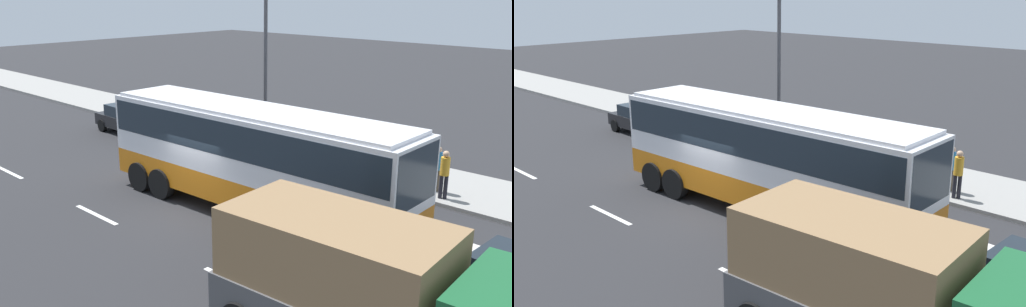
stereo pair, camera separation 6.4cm
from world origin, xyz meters
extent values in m
plane|color=#28282B|center=(0.00, 0.00, 0.00)|extent=(120.00, 120.00, 0.00)
cube|color=gray|center=(0.00, 8.22, 0.07)|extent=(80.00, 4.00, 0.15)
cube|color=white|center=(-8.79, -2.33, 0.00)|extent=(2.40, 0.16, 0.01)
cube|color=white|center=(-2.14, -2.33, 0.00)|extent=(2.40, 0.16, 0.01)
cube|color=white|center=(4.53, -2.33, 0.00)|extent=(2.40, 0.16, 0.01)
cube|color=orange|center=(1.52, 1.41, 1.01)|extent=(11.64, 2.77, 0.91)
cube|color=silver|center=(1.52, 1.41, 2.46)|extent=(11.64, 2.77, 2.00)
cube|color=#1E2833|center=(1.52, 1.41, 2.76)|extent=(11.41, 2.79, 1.10)
cube|color=#1E2833|center=(7.26, 1.58, 2.56)|extent=(0.19, 2.23, 1.60)
cube|color=silver|center=(1.52, 1.41, 3.52)|extent=(11.17, 2.61, 0.12)
cylinder|color=black|center=(5.67, 2.69, 0.55)|extent=(1.11, 0.33, 1.10)
cylinder|color=black|center=(5.74, 0.37, 0.55)|extent=(1.11, 0.33, 1.10)
cylinder|color=black|center=(-1.90, 2.46, 0.55)|extent=(1.11, 0.33, 1.10)
cylinder|color=black|center=(-1.83, 0.14, 0.55)|extent=(1.11, 0.33, 1.10)
cylinder|color=black|center=(-3.10, 2.43, 0.55)|extent=(1.11, 0.33, 1.10)
cylinder|color=black|center=(-3.03, 0.11, 0.55)|extent=(1.11, 0.33, 1.10)
cube|color=#4C4C4F|center=(7.84, -2.75, 0.93)|extent=(4.98, 2.81, 0.90)
cube|color=olive|center=(7.84, -2.75, 2.14)|extent=(4.79, 2.70, 1.51)
cylinder|color=black|center=(6.25, -1.66, 0.48)|extent=(0.98, 0.34, 0.96)
cube|color=black|center=(-10.33, 4.93, 0.62)|extent=(4.69, 2.04, 0.60)
cube|color=#1E2833|center=(-10.51, 4.94, 1.20)|extent=(2.60, 1.82, 0.55)
cylinder|color=black|center=(-8.63, 5.77, 0.32)|extent=(0.65, 0.22, 0.64)
cylinder|color=black|center=(-8.70, 3.98, 0.32)|extent=(0.65, 0.22, 0.64)
cylinder|color=black|center=(-11.95, 5.89, 0.32)|extent=(0.65, 0.22, 0.64)
cylinder|color=black|center=(-12.02, 4.10, 0.32)|extent=(0.65, 0.22, 0.64)
cylinder|color=black|center=(9.21, 2.19, 0.32)|extent=(0.65, 0.23, 0.64)
cylinder|color=black|center=(9.13, 0.45, 0.32)|extent=(0.65, 0.23, 0.64)
cylinder|color=black|center=(5.61, 6.67, 0.58)|extent=(0.14, 0.14, 0.86)
cylinder|color=black|center=(5.75, 6.75, 0.58)|extent=(0.14, 0.14, 0.86)
cylinder|color=gold|center=(5.68, 6.71, 1.33)|extent=(0.32, 0.32, 0.64)
sphere|color=tan|center=(5.68, 6.71, 1.77)|extent=(0.23, 0.23, 0.23)
cylinder|color=brown|center=(5.22, 7.27, 0.57)|extent=(0.14, 0.14, 0.84)
cylinder|color=brown|center=(5.11, 7.15, 0.57)|extent=(0.14, 0.14, 0.84)
cylinder|color=#2672B2|center=(5.16, 7.21, 1.30)|extent=(0.32, 0.32, 0.63)
sphere|color=tan|center=(5.16, 7.21, 1.73)|extent=(0.23, 0.23, 0.23)
cylinder|color=#47474C|center=(-2.78, 6.67, 3.66)|extent=(0.16, 0.16, 7.03)
camera|label=1|loc=(13.99, -11.56, 7.33)|focal=40.28mm
camera|label=2|loc=(13.94, -11.60, 7.33)|focal=40.28mm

